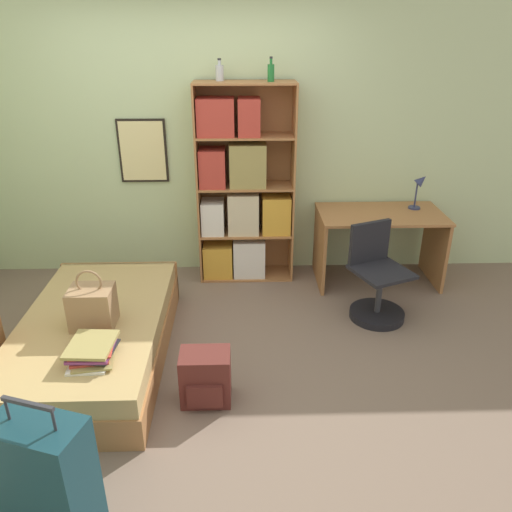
# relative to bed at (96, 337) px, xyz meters

# --- Properties ---
(ground_plane) EXTENTS (14.00, 14.00, 0.00)m
(ground_plane) POSITION_rel_bed_xyz_m (0.68, -0.02, -0.18)
(ground_plane) COLOR #756051
(wall_back) EXTENTS (10.00, 0.09, 2.60)m
(wall_back) POSITION_rel_bed_xyz_m (0.68, 1.57, 1.12)
(wall_back) COLOR beige
(wall_back) RESTS_ON ground_plane
(bed) EXTENTS (1.02, 1.83, 0.37)m
(bed) POSITION_rel_bed_xyz_m (0.00, 0.00, 0.00)
(bed) COLOR #A36B3D
(bed) RESTS_ON ground_plane
(handbag) EXTENTS (0.29, 0.24, 0.43)m
(handbag) POSITION_rel_bed_xyz_m (0.06, -0.13, 0.33)
(handbag) COLOR #93704C
(handbag) RESTS_ON bed
(book_stack_on_bed) EXTENTS (0.31, 0.38, 0.11)m
(book_stack_on_bed) POSITION_rel_bed_xyz_m (0.14, -0.51, 0.24)
(book_stack_on_bed) COLOR silver
(book_stack_on_bed) RESTS_ON bed
(suitcase) EXTENTS (0.50, 0.38, 0.77)m
(suitcase) POSITION_rel_bed_xyz_m (0.14, -1.38, 0.14)
(suitcase) COLOR #143842
(suitcase) RESTS_ON ground_plane
(bookcase) EXTENTS (0.89, 0.34, 1.85)m
(bookcase) POSITION_rel_bed_xyz_m (1.07, 1.34, 0.67)
(bookcase) COLOR #A36B3D
(bookcase) RESTS_ON ground_plane
(bottle_green) EXTENTS (0.07, 0.07, 0.18)m
(bottle_green) POSITION_rel_bed_xyz_m (0.92, 1.39, 1.73)
(bottle_green) COLOR #B7BCC1
(bottle_green) RESTS_ON bookcase
(bottle_brown) EXTENTS (0.06, 0.06, 0.20)m
(bottle_brown) POSITION_rel_bed_xyz_m (1.35, 1.31, 1.74)
(bottle_brown) COLOR #1E6B2D
(bottle_brown) RESTS_ON bookcase
(desk) EXTENTS (1.15, 0.65, 0.70)m
(desk) POSITION_rel_bed_xyz_m (2.39, 1.19, 0.31)
(desk) COLOR #A36B3D
(desk) RESTS_ON ground_plane
(desk_lamp) EXTENTS (0.16, 0.11, 0.35)m
(desk_lamp) POSITION_rel_bed_xyz_m (2.76, 1.31, 0.74)
(desk_lamp) COLOR navy
(desk_lamp) RESTS_ON desk
(desk_chair) EXTENTS (0.55, 0.55, 0.81)m
(desk_chair) POSITION_rel_bed_xyz_m (2.22, 0.54, 0.07)
(desk_chair) COLOR black
(desk_chair) RESTS_ON ground_plane
(backpack) EXTENTS (0.33, 0.26, 0.36)m
(backpack) POSITION_rel_bed_xyz_m (0.84, -0.49, -0.00)
(backpack) COLOR #56231E
(backpack) RESTS_ON ground_plane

